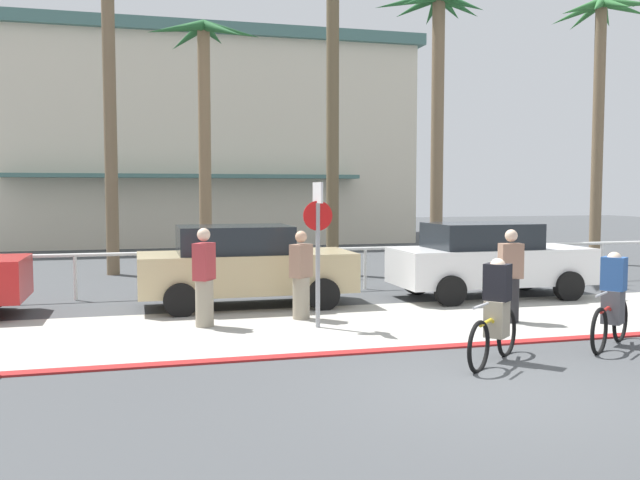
# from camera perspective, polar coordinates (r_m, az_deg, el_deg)

# --- Properties ---
(ground_plane) EXTENTS (80.00, 80.00, 0.00)m
(ground_plane) POSITION_cam_1_polar(r_m,az_deg,el_deg) (18.16, -1.14, -3.54)
(ground_plane) COLOR #424447
(sidewalk_strip) EXTENTS (44.00, 4.00, 0.02)m
(sidewalk_strip) POSITION_cam_1_polar(r_m,az_deg,el_deg) (12.67, 5.17, -6.87)
(sidewalk_strip) COLOR #ADAAA0
(sidewalk_strip) RESTS_ON ground
(curb_paint) EXTENTS (44.00, 0.24, 0.03)m
(curb_paint) POSITION_cam_1_polar(r_m,az_deg,el_deg) (10.86, 8.85, -8.74)
(curb_paint) COLOR maroon
(curb_paint) RESTS_ON ground
(building_backdrop) EXTENTS (21.14, 12.57, 9.42)m
(building_backdrop) POSITION_cam_1_polar(r_m,az_deg,el_deg) (35.20, -11.52, 7.80)
(building_backdrop) COLOR beige
(building_backdrop) RESTS_ON ground
(rail_fence) EXTENTS (24.70, 0.08, 1.04)m
(rail_fence) POSITION_cam_1_polar(r_m,az_deg,el_deg) (16.62, 0.09, -1.35)
(rail_fence) COLOR white
(rail_fence) RESTS_ON ground
(stop_sign_bike_lane) EXTENTS (0.52, 0.56, 2.56)m
(stop_sign_bike_lane) POSITION_cam_1_polar(r_m,az_deg,el_deg) (12.04, -0.18, 0.57)
(stop_sign_bike_lane) COLOR gray
(stop_sign_bike_lane) RESTS_ON ground
(palm_tree_1) EXTENTS (2.96, 3.08, 9.37)m
(palm_tree_1) POSITION_cam_1_polar(r_m,az_deg,el_deg) (21.10, -17.21, 16.06)
(palm_tree_1) COLOR #756047
(palm_tree_1) RESTS_ON ground
(palm_tree_2) EXTENTS (3.27, 3.16, 7.33)m
(palm_tree_2) POSITION_cam_1_polar(r_m,az_deg,el_deg) (20.79, -9.53, 12.18)
(palm_tree_2) COLOR #846B4C
(palm_tree_2) RESTS_ON ground
(palm_tree_3) EXTENTS (3.09, 3.09, 9.90)m
(palm_tree_3) POSITION_cam_1_polar(r_m,az_deg,el_deg) (20.47, 1.04, 17.99)
(palm_tree_3) COLOR brown
(palm_tree_3) RESTS_ON ground
(palm_tree_4) EXTENTS (3.07, 3.16, 8.08)m
(palm_tree_4) POSITION_cam_1_polar(r_m,az_deg,el_deg) (20.63, 9.57, 14.44)
(palm_tree_4) COLOR #756047
(palm_tree_4) RESTS_ON ground
(palm_tree_5) EXTENTS (3.33, 3.18, 8.60)m
(palm_tree_5) POSITION_cam_1_polar(r_m,az_deg,el_deg) (24.82, 22.10, 13.18)
(palm_tree_5) COLOR #756047
(palm_tree_5) RESTS_ON ground
(car_tan_1) EXTENTS (4.40, 2.02, 1.69)m
(car_tan_1) POSITION_cam_1_polar(r_m,az_deg,el_deg) (14.46, -6.30, -2.07)
(car_tan_1) COLOR tan
(car_tan_1) RESTS_ON ground
(car_white_2) EXTENTS (4.40, 2.02, 1.69)m
(car_white_2) POSITION_cam_1_polar(r_m,az_deg,el_deg) (16.02, 13.68, -1.56)
(car_white_2) COLOR white
(car_white_2) RESTS_ON ground
(cyclist_yellow_0) EXTENTS (1.42, 1.24, 1.50)m
(cyclist_yellow_0) POSITION_cam_1_polar(r_m,az_deg,el_deg) (10.10, 14.26, -5.86)
(cyclist_yellow_0) COLOR black
(cyclist_yellow_0) RESTS_ON ground
(cyclist_red_1) EXTENTS (1.50, 1.13, 1.50)m
(cyclist_red_1) POSITION_cam_1_polar(r_m,az_deg,el_deg) (11.68, 22.91, -4.71)
(cyclist_red_1) COLOR black
(cyclist_red_1) RESTS_ON ground
(pedestrian_0) EXTENTS (0.43, 0.36, 1.71)m
(pedestrian_0) POSITION_cam_1_polar(r_m,az_deg,el_deg) (13.08, 15.40, -3.18)
(pedestrian_0) COLOR #232326
(pedestrian_0) RESTS_ON ground
(pedestrian_1) EXTENTS (0.44, 0.48, 1.76)m
(pedestrian_1) POSITION_cam_1_polar(r_m,az_deg,el_deg) (12.36, -9.51, -3.38)
(pedestrian_1) COLOR gray
(pedestrian_1) RESTS_ON ground
(pedestrian_2) EXTENTS (0.47, 0.45, 1.67)m
(pedestrian_2) POSITION_cam_1_polar(r_m,az_deg,el_deg) (12.93, -1.56, -3.22)
(pedestrian_2) COLOR gray
(pedestrian_2) RESTS_ON ground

